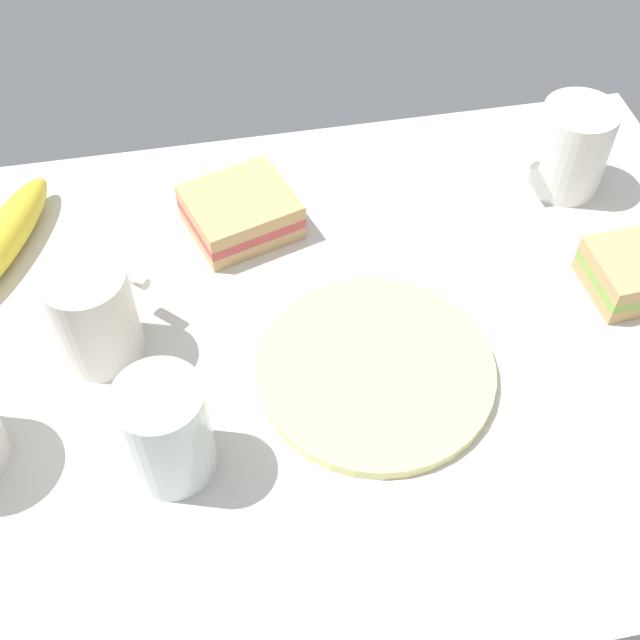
% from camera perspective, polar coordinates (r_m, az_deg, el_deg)
% --- Properties ---
extents(tabletop, '(0.90, 0.64, 0.02)m').
position_cam_1_polar(tabletop, '(0.79, -0.00, -1.83)').
color(tabletop, beige).
rests_on(tabletop, ground).
extents(plate_of_food, '(0.22, 0.22, 0.01)m').
position_cam_1_polar(plate_of_food, '(0.76, 3.96, -3.53)').
color(plate_of_food, '#EAE58C').
rests_on(plate_of_food, tabletop).
extents(coffee_mug_black, '(0.09, 0.09, 0.10)m').
position_cam_1_polar(coffee_mug_black, '(0.76, -15.60, 0.37)').
color(coffee_mug_black, silver).
rests_on(coffee_mug_black, tabletop).
extents(coffee_mug_milky, '(0.10, 0.08, 0.10)m').
position_cam_1_polar(coffee_mug_milky, '(0.95, 17.27, 11.52)').
color(coffee_mug_milky, white).
rests_on(coffee_mug_milky, tabletop).
extents(sandwich_main, '(0.10, 0.09, 0.04)m').
position_cam_1_polar(sandwich_main, '(0.87, 21.30, 3.16)').
color(sandwich_main, tan).
rests_on(sandwich_main, tabletop).
extents(sandwich_extra, '(0.13, 0.12, 0.04)m').
position_cam_1_polar(sandwich_extra, '(0.88, -5.60, 7.57)').
color(sandwich_extra, tan).
rests_on(sandwich_extra, tabletop).
extents(glass_of_milk, '(0.07, 0.07, 0.11)m').
position_cam_1_polar(glass_of_milk, '(0.68, -10.67, -7.97)').
color(glass_of_milk, silver).
rests_on(glass_of_milk, tabletop).
extents(banana, '(0.12, 0.19, 0.04)m').
position_cam_1_polar(banana, '(0.91, -21.48, 5.25)').
color(banana, yellow).
rests_on(banana, tabletop).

